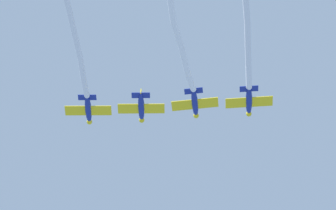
{
  "coord_description": "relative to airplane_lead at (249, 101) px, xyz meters",
  "views": [
    {
      "loc": [
        -30.84,
        15.44,
        6.23
      ],
      "look_at": [
        4.17,
        4.49,
        65.9
      ],
      "focal_mm": 58.9,
      "sensor_mm": 36.0,
      "label": 1
    }
  ],
  "objects": [
    {
      "name": "airplane_right_wing",
      "position": [
        4.99,
        12.75,
        0.0
      ],
      "size": [
        4.67,
        6.09,
        1.51
      ],
      "rotation": [
        0.0,
        0.0,
        5.97
      ],
      "color": "navy"
    },
    {
      "name": "airplane_left_wing",
      "position": [
        2.49,
        6.37,
        0.3
      ],
      "size": [
        4.65,
        6.01,
        1.51
      ],
      "rotation": [
        0.0,
        0.0,
        5.87
      ],
      "color": "navy"
    },
    {
      "name": "airplane_lead",
      "position": [
        0.0,
        0.0,
        0.0
      ],
      "size": [
        4.67,
        6.05,
        1.51
      ],
      "rotation": [
        0.0,
        0.0,
        5.91
      ],
      "color": "navy"
    },
    {
      "name": "airplane_slot",
      "position": [
        7.48,
        19.12,
        0.3
      ],
      "size": [
        4.67,
        6.09,
        1.51
      ],
      "rotation": [
        0.0,
        0.0,
        5.98
      ],
      "color": "navy"
    }
  ]
}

